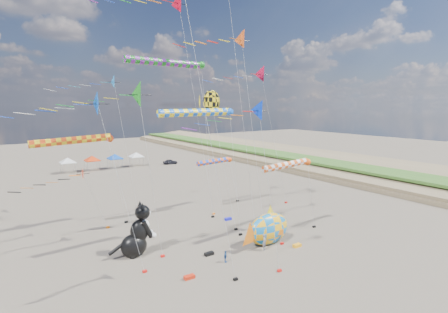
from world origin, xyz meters
TOP-DOWN VIEW (x-y plane):
  - ground at (0.00, 0.00)m, footprint 260.00×260.00m
  - delta_kite_0 at (-13.47, 21.42)m, footprint 9.71×1.50m
  - delta_kite_1 at (10.65, 17.30)m, footprint 12.87×2.38m
  - delta_kite_2 at (1.66, 8.85)m, footprint 9.29×2.12m
  - delta_kite_5 at (-13.14, 8.52)m, footprint 10.78×2.19m
  - delta_kite_6 at (-9.81, 10.51)m, footprint 9.72×2.48m
  - delta_kite_7 at (-3.26, 2.07)m, footprint 9.11×1.79m
  - delta_kite_8 at (-0.61, 18.76)m, footprint 14.48×2.78m
  - delta_kite_9 at (-7.07, 25.77)m, footprint 10.03×1.95m
  - windsock_0 at (-11.57, 22.09)m, footprint 10.03×0.86m
  - windsock_1 at (-2.33, 10.81)m, footprint 9.72×0.78m
  - windsock_2 at (7.02, 7.92)m, footprint 8.37×0.75m
  - windsock_3 at (6.85, 22.09)m, footprint 7.09×0.72m
  - windsock_4 at (-2.19, 17.79)m, footprint 11.08×0.85m
  - angelfish_kite at (1.15, 14.44)m, footprint 3.74×3.02m
  - cat_inflatable at (-8.54, 12.42)m, footprint 3.98×2.21m
  - fish_inflatable at (3.74, 7.34)m, footprint 6.79×2.86m
  - person_adult at (2.32, 6.27)m, footprint 0.72×0.70m
  - child_green at (5.18, 10.08)m, footprint 0.65×0.54m
  - child_blue at (-2.42, 6.21)m, footprint 0.67×0.62m
  - kite_bag_0 at (5.61, 4.99)m, footprint 0.90×0.44m
  - kite_bag_1 at (4.57, 15.83)m, footprint 0.90×0.44m
  - kite_bag_2 at (-2.86, 8.35)m, footprint 0.90×0.44m
  - kite_bag_3 at (-6.65, 5.37)m, footprint 0.90×0.44m
  - tent_row at (1.50, 60.00)m, footprint 19.20×4.20m
  - parked_car at (16.78, 58.00)m, footprint 3.68×2.02m

SIDE VIEW (x-z plane):
  - ground at x=0.00m, z-range 0.00..0.00m
  - kite_bag_0 at x=5.61m, z-range 0.00..0.30m
  - kite_bag_1 at x=4.57m, z-range 0.00..0.30m
  - kite_bag_2 at x=-2.86m, z-range 0.00..0.30m
  - kite_bag_3 at x=-6.65m, z-range 0.00..0.30m
  - child_blue at x=-2.42m, z-range 0.00..1.10m
  - parked_car at x=16.78m, z-range 0.00..1.19m
  - child_green at x=5.18m, z-range 0.00..1.21m
  - person_adult at x=2.32m, z-range 0.00..1.67m
  - fish_inflatable at x=3.74m, z-range -0.54..3.71m
  - cat_inflatable at x=-8.54m, z-range 0.00..5.19m
  - tent_row at x=1.50m, z-range 1.25..5.05m
  - windsock_3 at x=6.85m, z-range 3.01..9.84m
  - delta_kite_0 at x=-13.47m, z-range 2.67..10.45m
  - windsock_2 at x=7.02m, z-range 3.76..12.11m
  - windsock_0 at x=-11.57m, z-range 4.99..15.90m
  - windsock_1 at x=-2.33m, z-range 6.55..20.56m
  - delta_kite_7 at x=-3.26m, z-range 6.15..21.00m
  - delta_kite_5 at x=-13.14m, z-range 6.39..21.98m
  - angelfish_kite at x=1.15m, z-range 6.55..22.52m
  - delta_kite_6 at x=-9.81m, z-range 6.77..23.27m
  - delta_kite_9 at x=-7.07m, z-range 7.80..26.09m
  - delta_kite_1 at x=10.65m, z-range 8.31..27.88m
  - windsock_4 at x=-2.19m, z-range 9.22..28.64m
  - delta_kite_2 at x=1.66m, z-range 9.55..31.41m
  - delta_kite_8 at x=-0.61m, z-range 12.14..39.71m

